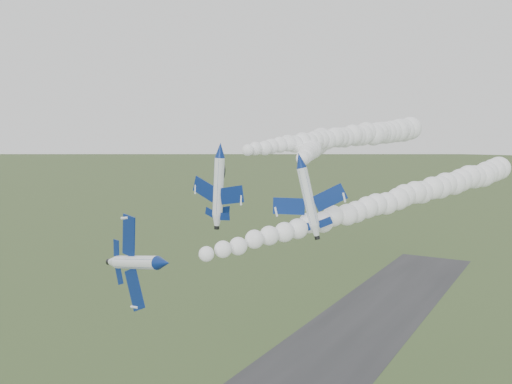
# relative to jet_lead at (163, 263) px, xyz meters

# --- Properties ---
(jet_lead) EXTENTS (6.77, 13.20, 10.99)m
(jet_lead) POSITION_rel_jet_lead_xyz_m (0.00, 0.00, 0.00)
(jet_lead) COLOR white
(smoke_trail_jet_lead) EXTENTS (27.69, 74.92, 4.62)m
(smoke_trail_jet_lead) POSITION_rel_jet_lead_xyz_m (13.49, 40.03, 3.19)
(smoke_trail_jet_lead) COLOR white
(jet_pair_left) EXTENTS (10.86, 12.71, 3.21)m
(jet_pair_left) POSITION_rel_jet_lead_xyz_m (-6.65, 21.67, 11.35)
(jet_pair_left) COLOR white
(smoke_trail_jet_pair_left) EXTENTS (18.88, 54.78, 4.94)m
(smoke_trail_jet_pair_left) POSITION_rel_jet_lead_xyz_m (0.69, 51.72, 12.81)
(smoke_trail_jet_pair_left) COLOR white
(jet_pair_right) EXTENTS (9.66, 11.39, 3.45)m
(jet_pair_right) POSITION_rel_jet_lead_xyz_m (6.72, 20.39, 10.31)
(jet_pair_right) COLOR white
(smoke_trail_jet_pair_right) EXTENTS (25.98, 55.99, 5.00)m
(smoke_trail_jet_pair_right) POSITION_rel_jet_lead_xyz_m (-4.37, 50.25, 11.05)
(smoke_trail_jet_pair_right) COLOR white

